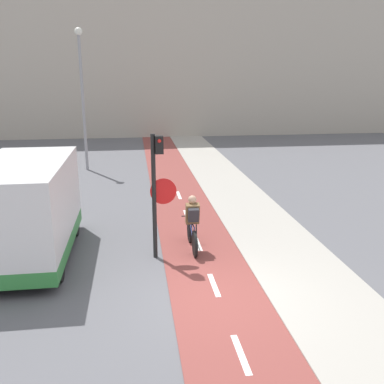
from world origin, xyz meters
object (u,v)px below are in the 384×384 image
at_px(traffic_light_pole, 157,183).
at_px(cyclist_near, 192,225).
at_px(van, 26,212).
at_px(street_lamp_far, 82,85).

xyz_separation_m(traffic_light_pole, cyclist_near, (0.94, 0.36, -1.28)).
distance_m(traffic_light_pole, van, 3.43).
relative_size(cyclist_near, van, 0.38).
bearing_deg(cyclist_near, traffic_light_pole, -159.16).
distance_m(street_lamp_far, van, 11.04).
height_order(traffic_light_pole, cyclist_near, traffic_light_pole).
bearing_deg(cyclist_near, van, 179.18).
bearing_deg(street_lamp_far, cyclist_near, -70.29).
bearing_deg(street_lamp_far, van, -92.26).
distance_m(traffic_light_pole, cyclist_near, 1.63).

